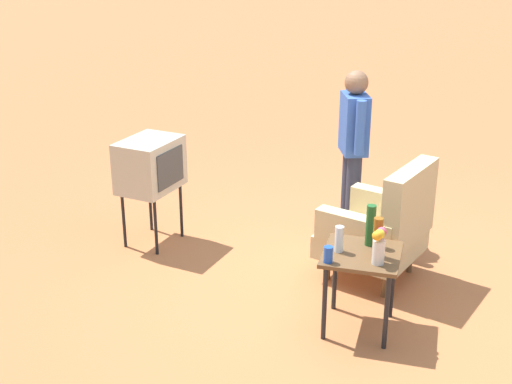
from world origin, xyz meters
TOP-DOWN VIEW (x-y plane):
  - ground_plane at (0.00, 0.00)m, footprint 60.00×60.00m
  - armchair at (-0.16, 0.26)m, footprint 0.97×0.98m
  - side_table at (0.67, 0.19)m, footprint 0.56×0.56m
  - tv_on_stand at (-0.32, -1.92)m, footprint 0.67×0.54m
  - person_standing at (-0.99, -0.13)m, footprint 0.54×0.33m
  - soda_can_blue at (0.88, -0.02)m, footprint 0.07×0.07m
  - bottle_tall_amber at (0.69, 0.30)m, footprint 0.07×0.07m
  - bottle_wine_green at (0.52, 0.23)m, footprint 0.07×0.07m
  - bottle_short_clear at (0.69, 0.02)m, footprint 0.06×0.06m
  - flower_vase at (0.81, 0.32)m, footprint 0.15×0.09m

SIDE VIEW (x-z plane):
  - ground_plane at x=0.00m, z-range 0.00..0.00m
  - armchair at x=-0.16m, z-range -0.03..1.03m
  - side_table at x=0.67m, z-range 0.22..0.86m
  - soda_can_blue at x=0.88m, z-range 0.63..0.76m
  - bottle_short_clear at x=0.69m, z-range 0.63..0.83m
  - flower_vase at x=0.81m, z-range 0.65..0.91m
  - tv_on_stand at x=-0.32m, z-range 0.27..1.30m
  - bottle_tall_amber at x=0.69m, z-range 0.63..0.93m
  - bottle_wine_green at x=0.52m, z-range 0.63..0.95m
  - person_standing at x=-0.99m, z-range 0.12..1.76m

